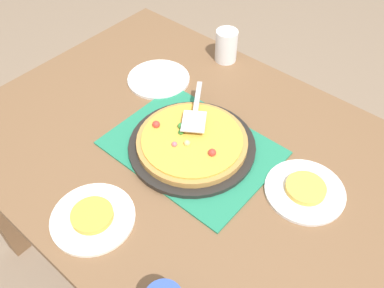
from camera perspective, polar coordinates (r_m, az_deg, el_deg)
ground_plane at (r=1.86m, az=0.00°, el=-16.35°), size 8.00×8.00×0.00m
dining_table at (r=1.32m, az=0.00°, el=-3.83°), size 1.40×1.00×0.75m
placemat at (r=1.23m, az=0.00°, el=-0.54°), size 0.48×0.36×0.01m
pizza_pan at (r=1.22m, az=0.00°, el=-0.22°), size 0.38×0.38×0.01m
pizza at (r=1.21m, az=-0.02°, el=0.43°), size 0.33×0.33×0.04m
plate_near_left at (r=1.11m, az=-13.61°, el=-9.98°), size 0.22×0.22×0.01m
plate_far_right at (r=1.17m, az=15.41°, el=-6.31°), size 0.22×0.22×0.01m
plate_side at (r=1.48m, az=-4.67°, el=9.01°), size 0.22×0.22×0.01m
served_slice_left at (r=1.10m, az=-13.73°, el=-9.61°), size 0.11×0.11×0.02m
served_slice_right at (r=1.16m, az=15.54°, el=-5.93°), size 0.11×0.11×0.02m
cup_far at (r=1.55m, az=4.79°, el=13.47°), size 0.08×0.08×0.12m
pizza_server at (r=1.26m, az=0.49°, el=4.67°), size 0.17×0.21×0.01m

